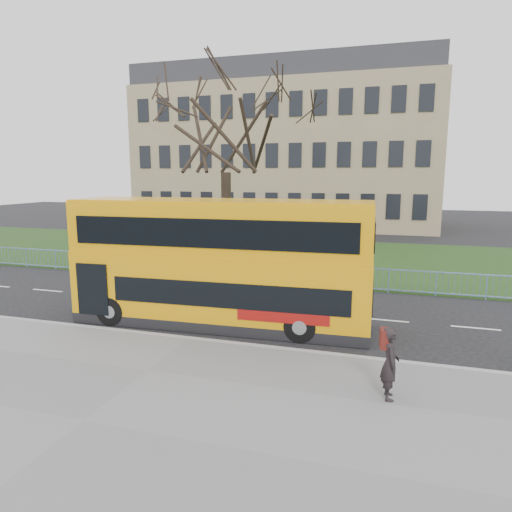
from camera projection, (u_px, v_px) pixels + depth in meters
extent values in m
plane|color=black|center=(208.00, 326.00, 16.04)|extent=(120.00, 120.00, 0.00)
cube|color=slate|center=(84.00, 423.00, 9.66)|extent=(80.00, 10.50, 0.12)
cube|color=gray|center=(189.00, 339.00, 14.56)|extent=(80.00, 0.20, 0.14)
cube|color=#1A3513|center=(294.00, 256.00, 29.50)|extent=(80.00, 15.40, 0.08)
cube|color=#8D7859|center=(290.00, 158.00, 49.21)|extent=(30.00, 15.00, 14.00)
cube|color=orange|center=(221.00, 288.00, 16.08)|extent=(10.48, 2.91, 1.93)
cube|color=orange|center=(220.00, 256.00, 15.88)|extent=(10.48, 2.91, 0.33)
cube|color=orange|center=(220.00, 227.00, 15.70)|extent=(10.42, 2.86, 1.73)
cube|color=black|center=(226.00, 296.00, 14.73)|extent=(8.00, 0.38, 0.84)
cube|color=black|center=(207.00, 234.00, 14.55)|extent=(9.54, 0.44, 0.94)
cylinder|color=black|center=(111.00, 311.00, 16.06)|extent=(1.04, 0.32, 1.03)
cylinder|color=black|center=(300.00, 327.00, 14.42)|extent=(1.04, 0.32, 1.03)
imported|color=black|center=(390.00, 363.00, 10.49)|extent=(0.50, 0.68, 1.71)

